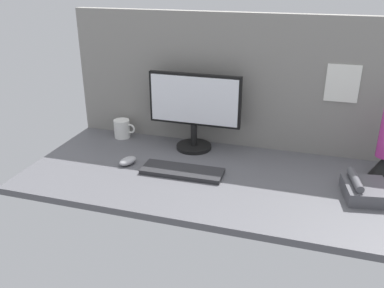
{
  "coord_description": "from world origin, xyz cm",
  "views": [
    {
      "loc": [
        33.34,
        -160.77,
        85.33
      ],
      "look_at": [
        -8.91,
        0.0,
        14.0
      ],
      "focal_mm": 38.32,
      "sensor_mm": 36.0,
      "label": 1
    }
  ],
  "objects_px": {
    "keyboard": "(182,171)",
    "mug_ceramic_white": "(122,129)",
    "mouse": "(128,161)",
    "monitor": "(194,107)",
    "desk_phone": "(365,190)"
  },
  "relations": [
    {
      "from": "keyboard",
      "to": "mug_ceramic_white",
      "type": "distance_m",
      "value": 0.55
    },
    {
      "from": "mouse",
      "to": "mug_ceramic_white",
      "type": "distance_m",
      "value": 0.35
    },
    {
      "from": "monitor",
      "to": "mug_ceramic_white",
      "type": "height_order",
      "value": "monitor"
    },
    {
      "from": "keyboard",
      "to": "desk_phone",
      "type": "height_order",
      "value": "desk_phone"
    },
    {
      "from": "keyboard",
      "to": "mouse",
      "type": "relative_size",
      "value": 3.85
    },
    {
      "from": "monitor",
      "to": "mouse",
      "type": "bearing_deg",
      "value": -131.26
    },
    {
      "from": "monitor",
      "to": "mug_ceramic_white",
      "type": "bearing_deg",
      "value": 176.68
    },
    {
      "from": "keyboard",
      "to": "mouse",
      "type": "bearing_deg",
      "value": 176.39
    },
    {
      "from": "monitor",
      "to": "mouse",
      "type": "relative_size",
      "value": 4.86
    },
    {
      "from": "keyboard",
      "to": "mug_ceramic_white",
      "type": "xyz_separation_m",
      "value": [
        -0.45,
        0.32,
        0.04
      ]
    },
    {
      "from": "keyboard",
      "to": "desk_phone",
      "type": "distance_m",
      "value": 0.77
    },
    {
      "from": "desk_phone",
      "to": "mug_ceramic_white",
      "type": "bearing_deg",
      "value": 166.23
    },
    {
      "from": "keyboard",
      "to": "monitor",
      "type": "bearing_deg",
      "value": 95.13
    },
    {
      "from": "monitor",
      "to": "mug_ceramic_white",
      "type": "relative_size",
      "value": 3.88
    },
    {
      "from": "mouse",
      "to": "mug_ceramic_white",
      "type": "bearing_deg",
      "value": 140.54
    }
  ]
}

